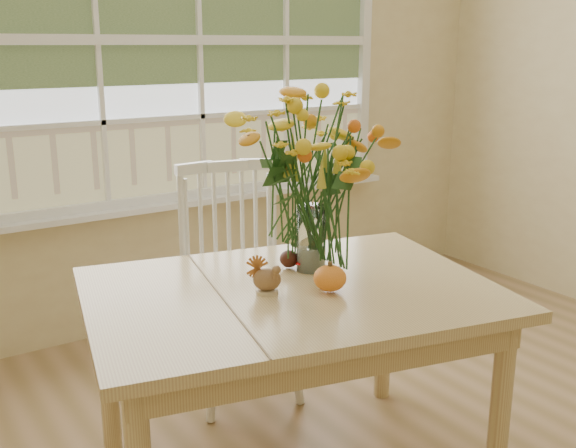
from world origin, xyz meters
TOP-DOWN VIEW (x-y plane):
  - wall_back at (0.00, 2.25)m, footprint 4.00×0.02m
  - window at (0.00, 2.21)m, footprint 2.42×0.12m
  - dining_table at (-0.45, 0.67)m, footprint 1.54×1.25m
  - windsor_chair at (-0.27, 1.37)m, footprint 0.56×0.54m
  - flower_vase at (-0.28, 0.78)m, footprint 0.50×0.50m
  - pumpkin at (-0.36, 0.56)m, footprint 0.11×0.11m
  - turkey_figurine at (-0.54, 0.67)m, footprint 0.12×0.11m
  - dark_gourd at (-0.34, 0.84)m, footprint 0.13×0.07m

SIDE VIEW (x-z plane):
  - windsor_chair at x=-0.27m, z-range 0.06..1.07m
  - dining_table at x=-0.45m, z-range 0.27..1.00m
  - dark_gourd at x=-0.34m, z-range 0.73..0.79m
  - pumpkin at x=-0.36m, z-range 0.73..0.82m
  - turkey_figurine at x=-0.54m, z-range 0.72..0.84m
  - flower_vase at x=-0.28m, z-range 0.79..1.39m
  - wall_back at x=0.00m, z-range 0.00..2.70m
  - window at x=0.00m, z-range 0.66..2.40m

